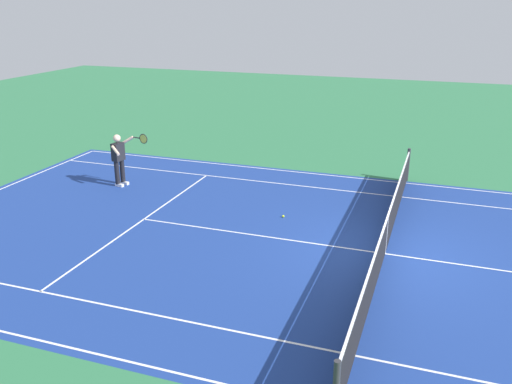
# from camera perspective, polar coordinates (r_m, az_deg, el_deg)

# --- Properties ---
(ground_plane) EXTENTS (60.00, 60.00, 0.00)m
(ground_plane) POSITION_cam_1_polar(r_m,az_deg,el_deg) (13.23, 13.22, -6.26)
(ground_plane) COLOR #2D7247
(court_slab) EXTENTS (24.20, 11.40, 0.00)m
(court_slab) POSITION_cam_1_polar(r_m,az_deg,el_deg) (13.23, 13.22, -6.26)
(court_slab) COLOR navy
(court_slab) RESTS_ON ground_plane
(court_line_markings) EXTENTS (23.85, 11.05, 0.01)m
(court_line_markings) POSITION_cam_1_polar(r_m,az_deg,el_deg) (13.23, 13.22, -6.25)
(court_line_markings) COLOR white
(court_line_markings) RESTS_ON ground_plane
(tennis_net) EXTENTS (0.10, 11.70, 1.08)m
(tennis_net) POSITION_cam_1_polar(r_m,az_deg,el_deg) (13.03, 13.39, -4.31)
(tennis_net) COLOR #2D2D33
(tennis_net) RESTS_ON ground_plane
(tennis_player_near) EXTENTS (1.14, 0.77, 1.70)m
(tennis_player_near) POSITION_cam_1_polar(r_m,az_deg,el_deg) (17.77, -14.00, 3.54)
(tennis_player_near) COLOR black
(tennis_player_near) RESTS_ON ground_plane
(tennis_ball) EXTENTS (0.07, 0.07, 0.07)m
(tennis_ball) POSITION_cam_1_polar(r_m,az_deg,el_deg) (14.96, 2.84, -2.53)
(tennis_ball) COLOR #CCE01E
(tennis_ball) RESTS_ON ground_plane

